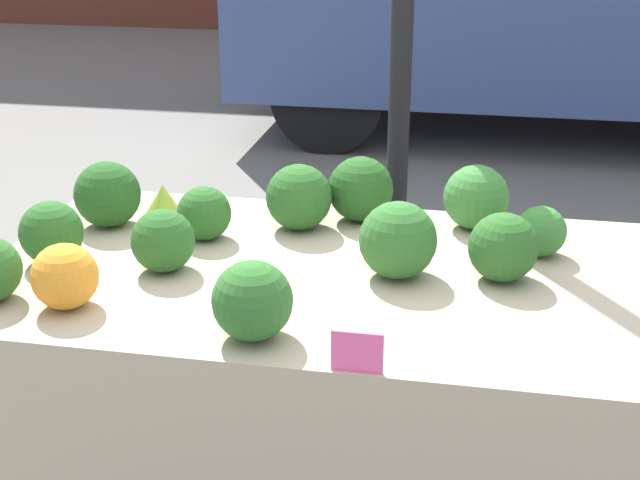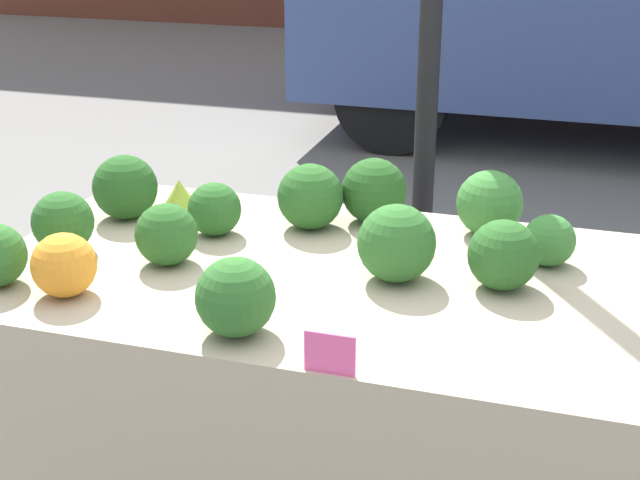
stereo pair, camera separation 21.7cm
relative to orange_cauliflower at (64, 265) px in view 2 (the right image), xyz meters
The scene contains 16 objects.
tent_pole 1.35m from the orange_cauliflower, 61.18° to the left, with size 0.07×0.07×2.73m.
market_table 0.60m from the orange_cauliflower, 24.33° to the left, with size 1.65×0.96×0.91m.
orange_cauliflower is the anchor object (origin of this frame).
romanesco_head 0.56m from the orange_cauliflower, 87.57° to the left, with size 0.13×0.13×0.11m.
broccoli_head_0 0.49m from the orange_cauliflower, 68.24° to the left, with size 0.15×0.15×0.15m.
broccoli_head_1 0.45m from the orange_cauliflower, ahead, with size 0.17×0.17×0.17m.
broccoli_head_2 0.78m from the orange_cauliflower, 23.22° to the left, with size 0.19×0.19×0.19m.
broccoli_head_3 0.88m from the orange_cauliflower, 49.76° to the left, with size 0.18×0.18×0.18m.
broccoli_head_5 0.28m from the orange_cauliflower, 58.19° to the left, with size 0.16×0.16×0.16m.
broccoli_head_6 0.51m from the orange_cauliflower, 102.58° to the left, with size 0.18×0.18×0.18m.
broccoli_head_7 1.02m from the orange_cauliflower, 19.18° to the left, with size 0.17×0.17×0.17m.
broccoli_head_8 0.27m from the orange_cauliflower, 122.41° to the left, with size 0.16×0.16×0.16m.
broccoli_head_9 0.71m from the orange_cauliflower, 54.37° to the left, with size 0.18×0.18×0.18m.
broccoli_head_10 1.11m from the orange_cauliflower, 36.98° to the left, with size 0.18×0.18×0.18m.
broccoli_head_11 1.17m from the orange_cauliflower, 25.56° to the left, with size 0.13×0.13×0.13m.
price_sign 0.70m from the orange_cauliflower, 13.21° to the right, with size 0.10×0.01×0.09m.
Camera 2 is at (0.59, -1.92, 1.81)m, focal length 50.00 mm.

